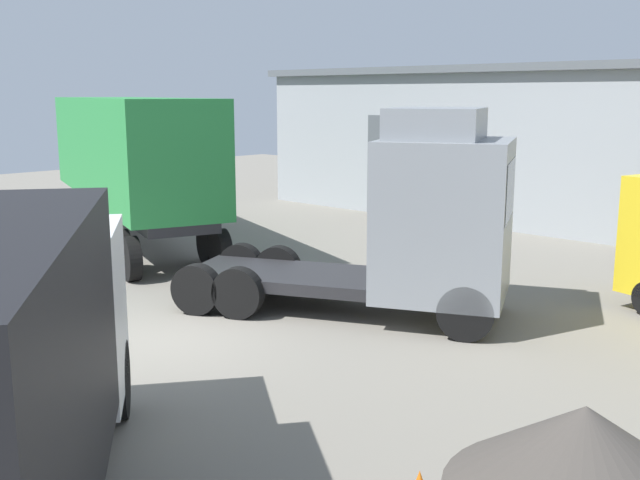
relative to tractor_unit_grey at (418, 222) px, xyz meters
name	(u,v)px	position (x,y,z in m)	size (l,w,h in m)	color
ground_plane	(158,337)	(-2.69, -4.23, -1.93)	(60.00, 60.00, 0.00)	slate
warehouse_building	(580,145)	(-2.69, 13.02, 0.73)	(23.59, 7.01, 5.30)	#93999E
tractor_unit_grey	(418,222)	(0.00, 0.00, 0.00)	(6.89, 5.02, 4.10)	gray
container_trailer_green	(129,152)	(-10.75, 0.49, 0.75)	(11.44, 6.25, 4.24)	#28843D
gravel_pile	(583,450)	(5.28, -4.17, -1.41)	(3.06, 3.06, 1.03)	#423D38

